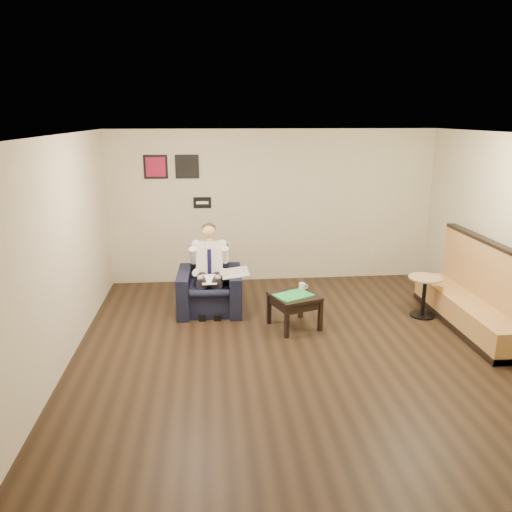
{
  "coord_description": "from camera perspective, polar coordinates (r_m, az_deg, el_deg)",
  "views": [
    {
      "loc": [
        -1.17,
        -6.04,
        3.02
      ],
      "look_at": [
        -0.49,
        1.2,
        0.97
      ],
      "focal_mm": 35.0,
      "sensor_mm": 36.0,
      "label": 1
    }
  ],
  "objects": [
    {
      "name": "newspaper",
      "position": [
        7.81,
        -2.41,
        -1.9
      ],
      "size": [
        0.43,
        0.53,
        0.01
      ],
      "primitive_type": "cube",
      "rotation": [
        0.0,
        0.0,
        0.03
      ],
      "color": "silver",
      "rests_on": "armchair"
    },
    {
      "name": "seated_man",
      "position": [
        7.79,
        -5.37,
        -1.97
      ],
      "size": [
        0.65,
        0.96,
        1.32
      ],
      "primitive_type": null,
      "rotation": [
        0.0,
        0.0,
        -0.03
      ],
      "color": "silver",
      "rests_on": "armchair"
    },
    {
      "name": "coffee_mug",
      "position": [
        7.49,
        5.27,
        -3.49
      ],
      "size": [
        0.12,
        0.12,
        0.11
      ],
      "primitive_type": "cylinder",
      "rotation": [
        0.0,
        0.0,
        0.35
      ],
      "color": "white",
      "rests_on": "side_table"
    },
    {
      "name": "banquette",
      "position": [
        7.92,
        23.32,
        -3.12
      ],
      "size": [
        0.59,
        2.48,
        1.27
      ],
      "primitive_type": "cube",
      "color": "#AF7D44",
      "rests_on": "ground"
    },
    {
      "name": "armchair",
      "position": [
        7.96,
        -5.32,
        -2.92
      ],
      "size": [
        1.02,
        1.02,
        0.96
      ],
      "primitive_type": "cube",
      "rotation": [
        0.0,
        0.0,
        -0.03
      ],
      "color": "black",
      "rests_on": "ground"
    },
    {
      "name": "wall_back",
      "position": [
        9.26,
        1.97,
        5.65
      ],
      "size": [
        6.0,
        0.02,
        2.8
      ],
      "primitive_type": "cube",
      "color": "beige",
      "rests_on": "ground"
    },
    {
      "name": "ceiling",
      "position": [
        6.15,
        5.75,
        13.62
      ],
      "size": [
        6.0,
        6.0,
        0.02
      ],
      "primitive_type": "cube",
      "color": "white",
      "rests_on": "wall_back"
    },
    {
      "name": "lap_papers",
      "position": [
        7.71,
        -5.38,
        -2.69
      ],
      "size": [
        0.23,
        0.32,
        0.01
      ],
      "primitive_type": "cube",
      "rotation": [
        0.0,
        0.0,
        0.04
      ],
      "color": "white",
      "rests_on": "seated_man"
    },
    {
      "name": "art_print_right",
      "position": [
        9.07,
        -7.88,
        10.09
      ],
      "size": [
        0.42,
        0.03,
        0.42
      ],
      "primitive_type": "cube",
      "color": "black",
      "rests_on": "wall_back"
    },
    {
      "name": "smartphone",
      "position": [
        7.47,
        4.12,
        -3.91
      ],
      "size": [
        0.17,
        0.11,
        0.01
      ],
      "primitive_type": "cube",
      "rotation": [
        0.0,
        0.0,
        0.18
      ],
      "color": "black",
      "rests_on": "side_table"
    },
    {
      "name": "cafe_table",
      "position": [
        8.16,
        18.63,
        -4.43
      ],
      "size": [
        0.52,
        0.52,
        0.64
      ],
      "primitive_type": "cylinder",
      "rotation": [
        0.0,
        0.0,
        -0.01
      ],
      "color": "tan",
      "rests_on": "ground"
    },
    {
      "name": "art_print_left",
      "position": [
        9.11,
        -11.39,
        9.96
      ],
      "size": [
        0.42,
        0.03,
        0.42
      ],
      "primitive_type": "cube",
      "color": "maroon",
      "rests_on": "wall_back"
    },
    {
      "name": "wall_front",
      "position": [
        3.64,
        14.33,
        -11.22
      ],
      "size": [
        6.0,
        0.02,
        2.8
      ],
      "primitive_type": "cube",
      "color": "beige",
      "rests_on": "ground"
    },
    {
      "name": "ground",
      "position": [
        6.85,
        5.11,
        -10.48
      ],
      "size": [
        6.0,
        6.0,
        0.0
      ],
      "primitive_type": "plane",
      "color": "black",
      "rests_on": "ground"
    },
    {
      "name": "wall_left",
      "position": [
        6.51,
        -21.5,
        0.22
      ],
      "size": [
        0.02,
        6.0,
        2.8
      ],
      "primitive_type": "cube",
      "color": "beige",
      "rests_on": "ground"
    },
    {
      "name": "green_folder",
      "position": [
        7.26,
        4.29,
        -4.48
      ],
      "size": [
        0.62,
        0.56,
        0.01
      ],
      "primitive_type": "cube",
      "rotation": [
        0.0,
        0.0,
        0.49
      ],
      "color": "green",
      "rests_on": "side_table"
    },
    {
      "name": "seating_sign",
      "position": [
        9.15,
        -6.16,
        6.09
      ],
      "size": [
        0.32,
        0.02,
        0.2
      ],
      "primitive_type": "cube",
      "color": "black",
      "rests_on": "wall_back"
    },
    {
      "name": "side_table",
      "position": [
        7.39,
        4.39,
        -6.28
      ],
      "size": [
        0.8,
        0.8,
        0.51
      ],
      "primitive_type": "cube",
      "rotation": [
        0.0,
        0.0,
        0.35
      ],
      "color": "black",
      "rests_on": "ground"
    }
  ]
}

